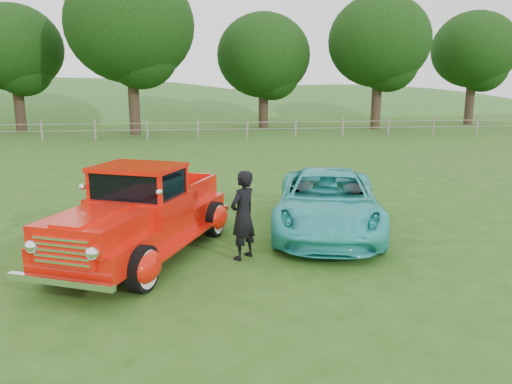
{
  "coord_description": "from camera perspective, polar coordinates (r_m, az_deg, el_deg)",
  "views": [
    {
      "loc": [
        -0.41,
        -8.32,
        3.25
      ],
      "look_at": [
        0.83,
        1.2,
        1.16
      ],
      "focal_mm": 35.0,
      "sensor_mm": 36.0,
      "label": 1
    }
  ],
  "objects": [
    {
      "name": "distant_hills",
      "position": [
        68.33,
        -10.49,
        5.53
      ],
      "size": [
        116.0,
        60.0,
        18.0
      ],
      "color": "#346726",
      "rests_on": "ground"
    },
    {
      "name": "tree_far_east",
      "position": [
        44.47,
        23.68,
        14.66
      ],
      "size": [
        6.6,
        6.6,
        8.86
      ],
      "color": "#322219",
      "rests_on": "ground"
    },
    {
      "name": "tree_mid_east",
      "position": [
        37.9,
        13.91,
        16.37
      ],
      "size": [
        7.2,
        7.2,
        9.44
      ],
      "color": "#322219",
      "rests_on": "ground"
    },
    {
      "name": "teal_sedan",
      "position": [
        11.23,
        8.19,
        -1.1
      ],
      "size": [
        3.36,
        5.27,
        1.35
      ],
      "primitive_type": "imported",
      "rotation": [
        0.0,
        0.0,
        -0.25
      ],
      "color": "#2EB9B5",
      "rests_on": "ground"
    },
    {
      "name": "tree_mid_west",
      "position": [
        38.2,
        -25.95,
        14.55
      ],
      "size": [
        6.4,
        6.4,
        8.46
      ],
      "color": "#322219",
      "rests_on": "ground"
    },
    {
      "name": "man",
      "position": [
        9.33,
        -1.51,
        -2.66
      ],
      "size": [
        0.72,
        0.72,
        1.69
      ],
      "primitive_type": "imported",
      "rotation": [
        0.0,
        0.0,
        3.92
      ],
      "color": "black",
      "rests_on": "ground"
    },
    {
      "name": "red_pickup",
      "position": [
        9.72,
        -12.88,
        -2.66
      ],
      "size": [
        3.65,
        5.26,
        1.78
      ],
      "rotation": [
        0.0,
        0.0,
        -0.42
      ],
      "color": "black",
      "rests_on": "ground"
    },
    {
      "name": "ground",
      "position": [
        8.95,
        -4.35,
        -9.06
      ],
      "size": [
        140.0,
        140.0,
        0.0
      ],
      "primitive_type": "plane",
      "color": "#274C14",
      "rests_on": "ground"
    },
    {
      "name": "tree_near_west",
      "position": [
        33.7,
        -14.19,
        17.97
      ],
      "size": [
        8.0,
        8.0,
        10.42
      ],
      "color": "#322219",
      "rests_on": "ground"
    },
    {
      "name": "fence_line",
      "position": [
        30.44,
        -6.67,
        7.22
      ],
      "size": [
        48.0,
        0.12,
        1.2
      ],
      "color": "gray",
      "rests_on": "ground"
    },
    {
      "name": "tree_near_east",
      "position": [
        37.77,
        0.86,
        15.32
      ],
      "size": [
        6.8,
        6.8,
        8.33
      ],
      "color": "#322219",
      "rests_on": "ground"
    }
  ]
}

